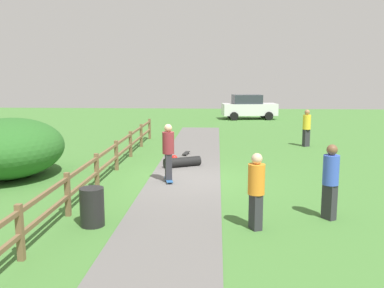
% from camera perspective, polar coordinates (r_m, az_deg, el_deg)
% --- Properties ---
extents(ground_plane, '(60.00, 60.00, 0.00)m').
position_cam_1_polar(ground_plane, '(14.30, -1.00, -4.78)').
color(ground_plane, '#427533').
extents(asphalt_path, '(2.40, 28.00, 0.02)m').
position_cam_1_polar(asphalt_path, '(14.30, -1.00, -4.74)').
color(asphalt_path, '#605E5B').
rests_on(asphalt_path, ground_plane).
extents(wooden_fence, '(0.12, 18.12, 1.10)m').
position_cam_1_polar(wooden_fence, '(14.58, -11.26, -2.00)').
color(wooden_fence, brown).
rests_on(wooden_fence, ground_plane).
extents(bush_large, '(3.56, 4.28, 2.02)m').
position_cam_1_polar(bush_large, '(15.74, -23.28, -0.49)').
color(bush_large, '#286023').
rests_on(bush_large, ground_plane).
extents(trash_bin, '(0.56, 0.56, 0.90)m').
position_cam_1_polar(trash_bin, '(10.22, -13.21, -8.19)').
color(trash_bin, black).
rests_on(trash_bin, ground_plane).
extents(skater_riding, '(0.46, 0.82, 1.89)m').
position_cam_1_polar(skater_riding, '(13.76, -3.19, -0.76)').
color(skater_riding, '#265999').
rests_on(skater_riding, asphalt_path).
extents(skater_fallen, '(1.43, 1.36, 0.36)m').
position_cam_1_polar(skater_fallen, '(16.21, -1.41, -2.38)').
color(skater_fallen, black).
rests_on(skater_fallen, asphalt_path).
extents(skateboard_loose, '(0.30, 0.82, 0.08)m').
position_cam_1_polar(skateboard_loose, '(18.59, -0.79, -1.21)').
color(skateboard_loose, black).
rests_on(skateboard_loose, asphalt_path).
extents(bystander_orange, '(0.49, 0.49, 1.76)m').
position_cam_1_polar(bystander_orange, '(9.70, 8.58, -5.79)').
color(bystander_orange, '#2D2D33').
rests_on(bystander_orange, ground_plane).
extents(bystander_yellow, '(0.52, 0.52, 1.80)m').
position_cam_1_polar(bystander_yellow, '(21.40, 15.08, 2.32)').
color(bystander_yellow, '#2D2D33').
rests_on(bystander_yellow, ground_plane).
extents(bystander_blue, '(0.52, 0.52, 1.84)m').
position_cam_1_polar(bystander_blue, '(10.77, 18.04, -4.35)').
color(bystander_blue, '#2D2D33').
rests_on(bystander_blue, ground_plane).
extents(parked_car_white, '(4.39, 2.44, 1.92)m').
position_cam_1_polar(parked_car_white, '(33.80, 7.58, 4.94)').
color(parked_car_white, silver).
rests_on(parked_car_white, ground_plane).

